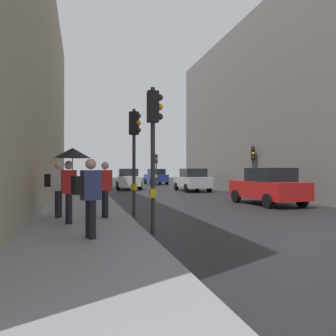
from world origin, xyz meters
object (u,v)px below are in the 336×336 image
Objects in this scene: car_white_compact at (128,179)px; pedestrian_with_black_backpack at (57,186)px; traffic_light_far_median at (156,164)px; pedestrian_with_umbrella at (71,164)px; car_blue_van at (156,177)px; traffic_light_near_left at (154,132)px; pedestrian_in_red_jacket at (105,187)px; pedestrian_with_grey_backpack at (89,193)px; car_red_sedan at (268,186)px; traffic_light_near_right at (135,142)px; traffic_light_mid_street at (253,161)px; car_silver_hatchback at (192,180)px.

pedestrian_with_black_backpack is (-4.69, -17.34, 0.29)m from car_white_compact.
traffic_light_far_median is 1.52× the size of pedestrian_with_umbrella.
car_blue_van is 27.55m from pedestrian_with_black_backpack.
traffic_light_near_left is 2.20× the size of pedestrian_with_black_backpack.
car_blue_van is at bearing 73.94° from pedestrian_in_red_jacket.
pedestrian_with_umbrella is 1.21× the size of pedestrian_with_grey_backpack.
car_red_sedan is (4.71, -14.31, 0.00)m from car_white_compact.
pedestrian_with_umbrella is 2.39m from pedestrian_with_grey_backpack.
car_white_compact and car_blue_van have the same top height.
traffic_light_near_right reaches higher than car_blue_van.
traffic_light_far_median is 25.07m from pedestrian_with_grey_backpack.
traffic_light_far_median is at bearing 44.94° from car_white_compact.
car_blue_van is at bearing 77.18° from traffic_light_near_left.
traffic_light_mid_street is 5.38m from car_red_sedan.
car_red_sedan is (-1.92, -4.84, -1.35)m from traffic_light_mid_street.
traffic_light_far_median is 13.11m from traffic_light_mid_street.
pedestrian_with_black_backpack is (-2.63, -0.92, -1.52)m from traffic_light_near_right.
car_silver_hatchback is (4.44, -4.01, 0.00)m from car_white_compact.
traffic_light_mid_street reaches higher than pedestrian_with_umbrella.
car_silver_hatchback and car_blue_van have the same top height.
car_red_sedan is 10.31m from car_silver_hatchback.
pedestrian_with_grey_backpack is at bearing -111.18° from traffic_light_near_right.
car_blue_van is (4.39, 8.67, 0.00)m from car_white_compact.
pedestrian_in_red_jacket is (1.48, -0.41, -0.03)m from pedestrian_with_black_backpack.
pedestrian_with_grey_backpack is (-1.73, -1.21, -1.53)m from traffic_light_near_left.
traffic_light_far_median is 0.83× the size of traffic_light_near_right.
pedestrian_with_black_backpack is at bearing -162.15° from car_red_sedan.
car_blue_van is at bearing 90.78° from car_red_sedan.
car_blue_van is at bearing 63.15° from car_white_compact.
car_white_compact is 1.00× the size of car_red_sedan.
traffic_light_far_median is 4.71m from car_white_compact.
pedestrian_in_red_jacket reaches higher than car_blue_van.
pedestrian_with_grey_backpack is (0.43, -2.25, -0.68)m from pedestrian_with_umbrella.
pedestrian_with_grey_backpack is at bearing -145.14° from traffic_light_near_left.
traffic_light_mid_street reaches higher than car_blue_van.
car_red_sedan is 2.43× the size of pedestrian_with_black_backpack.
traffic_light_near_left is 0.91× the size of car_blue_van.
traffic_light_near_right is 3.18m from pedestrian_with_black_backpack.
car_silver_hatchback is at bearing 60.88° from pedestrian_in_red_jacket.
traffic_light_mid_street is at bearing -55.02° from car_white_compact.
pedestrian_in_red_jacket is at bearing 41.05° from pedestrian_with_umbrella.
pedestrian_with_grey_backpack is at bearing -132.42° from traffic_light_mid_street.
traffic_light_mid_street is 18.33m from car_blue_van.
pedestrian_with_black_backpack is at bearing 104.28° from pedestrian_with_grey_backpack.
traffic_light_far_median is at bearing 105.20° from traffic_light_mid_street.
traffic_light_near_left reaches higher than pedestrian_in_red_jacket.
traffic_light_mid_street is (8.69, 10.20, -0.46)m from traffic_light_near_left.
car_silver_hatchback is 1.97× the size of pedestrian_with_umbrella.
pedestrian_with_umbrella reaches higher than pedestrian_with_black_backpack.
pedestrian_with_umbrella is at bearing -107.51° from car_blue_van.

